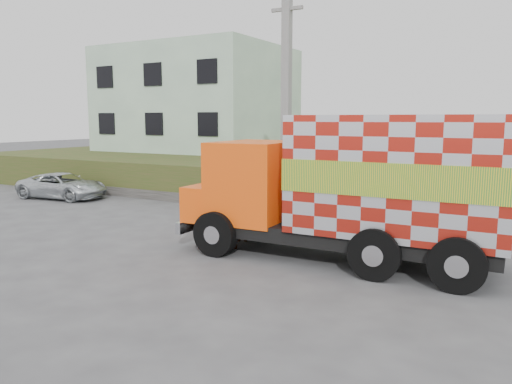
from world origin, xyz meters
The scene contains 10 objects.
ground centered at (0.00, 0.00, 0.00)m, with size 120.00×120.00×0.00m, color #474749.
embankment centered at (0.00, 10.00, 0.75)m, with size 40.00×12.00×1.50m, color #304A18.
embankment_far centered at (0.00, 22.00, 1.50)m, with size 40.00×12.00×3.00m, color #304A18.
retaining_strip centered at (-2.00, 4.20, 0.20)m, with size 16.00×0.50×0.40m, color #595651.
building centered at (-11.00, 13.00, 4.50)m, with size 10.00×8.00×6.00m, color #BCDCBC.
utility_pole centered at (-1.00, 4.60, 4.08)m, with size 1.20×0.30×8.00m.
cargo_truck centered at (3.35, -0.66, 1.78)m, with size 7.79×2.83×3.45m.
cow centered at (0.03, -0.71, 0.64)m, with size 0.69×1.51×1.27m, color #33170C.
suv centered at (-10.50, 2.43, 0.54)m, with size 1.80×3.91×1.09m, color #B2B9BD.
pedestrian centered at (2.13, 6.25, 2.39)m, with size 0.65×0.43×1.79m, color #282524.
Camera 1 is at (7.01, -11.88, 3.37)m, focal length 35.00 mm.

